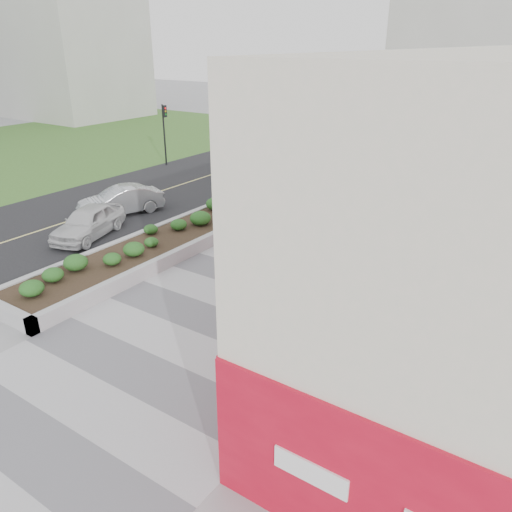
{
  "coord_description": "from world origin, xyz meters",
  "views": [
    {
      "loc": [
        8.76,
        -8.8,
        8.2
      ],
      "look_at": [
        -0.45,
        4.79,
        1.1
      ],
      "focal_mm": 35.0,
      "sensor_mm": 36.0,
      "label": 1
    }
  ],
  "objects_px": {
    "traffic_signal_far": "(164,126)",
    "traffic_signal_near": "(281,138)",
    "car_white": "(88,222)",
    "planter": "(191,229)",
    "car_dark": "(252,161)",
    "skateboarder": "(329,258)",
    "car_silver": "(121,201)"
  },
  "relations": [
    {
      "from": "traffic_signal_far",
      "to": "car_white",
      "type": "relative_size",
      "value": 1.01
    },
    {
      "from": "traffic_signal_near",
      "to": "skateboarder",
      "type": "height_order",
      "value": "traffic_signal_near"
    },
    {
      "from": "planter",
      "to": "car_silver",
      "type": "relative_size",
      "value": 4.24
    },
    {
      "from": "traffic_signal_near",
      "to": "car_dark",
      "type": "relative_size",
      "value": 0.9
    },
    {
      "from": "skateboarder",
      "to": "traffic_signal_far",
      "type": "bearing_deg",
      "value": 159.25
    },
    {
      "from": "traffic_signal_far",
      "to": "car_dark",
      "type": "bearing_deg",
      "value": 16.96
    },
    {
      "from": "traffic_signal_far",
      "to": "car_white",
      "type": "bearing_deg",
      "value": -60.59
    },
    {
      "from": "planter",
      "to": "car_dark",
      "type": "relative_size",
      "value": 3.87
    },
    {
      "from": "traffic_signal_far",
      "to": "skateboarder",
      "type": "xyz_separation_m",
      "value": [
        17.85,
        -10.05,
        -2.07
      ]
    },
    {
      "from": "traffic_signal_far",
      "to": "car_dark",
      "type": "height_order",
      "value": "traffic_signal_far"
    },
    {
      "from": "planter",
      "to": "car_silver",
      "type": "distance_m",
      "value": 5.23
    },
    {
      "from": "planter",
      "to": "car_white",
      "type": "height_order",
      "value": "car_white"
    },
    {
      "from": "car_dark",
      "to": "skateboarder",
      "type": "bearing_deg",
      "value": -42.22
    },
    {
      "from": "traffic_signal_far",
      "to": "traffic_signal_near",
      "type": "bearing_deg",
      "value": 3.11
    },
    {
      "from": "traffic_signal_near",
      "to": "car_white",
      "type": "height_order",
      "value": "traffic_signal_near"
    },
    {
      "from": "planter",
      "to": "traffic_signal_far",
      "type": "bearing_deg",
      "value": 137.54
    },
    {
      "from": "traffic_signal_near",
      "to": "car_white",
      "type": "relative_size",
      "value": 1.01
    },
    {
      "from": "car_silver",
      "to": "car_dark",
      "type": "distance_m",
      "value": 11.28
    },
    {
      "from": "car_silver",
      "to": "traffic_signal_far",
      "type": "bearing_deg",
      "value": 143.67
    },
    {
      "from": "car_white",
      "to": "car_dark",
      "type": "xyz_separation_m",
      "value": [
        -0.92,
        14.35,
        -0.03
      ]
    },
    {
      "from": "car_white",
      "to": "car_dark",
      "type": "distance_m",
      "value": 14.38
    },
    {
      "from": "car_dark",
      "to": "planter",
      "type": "bearing_deg",
      "value": -64.73
    },
    {
      "from": "planter",
      "to": "skateboarder",
      "type": "relative_size",
      "value": 13.18
    },
    {
      "from": "traffic_signal_near",
      "to": "traffic_signal_far",
      "type": "xyz_separation_m",
      "value": [
        -9.2,
        -0.5,
        0.0
      ]
    },
    {
      "from": "planter",
      "to": "car_dark",
      "type": "xyz_separation_m",
      "value": [
        -4.81,
        11.87,
        0.26
      ]
    },
    {
      "from": "car_white",
      "to": "skateboarder",
      "type": "bearing_deg",
      "value": -4.44
    },
    {
      "from": "skateboarder",
      "to": "traffic_signal_near",
      "type": "bearing_deg",
      "value": 137.99
    },
    {
      "from": "traffic_signal_far",
      "to": "car_white",
      "type": "xyz_separation_m",
      "value": [
        7.04,
        -12.48,
        -2.05
      ]
    },
    {
      "from": "planter",
      "to": "traffic_signal_near",
      "type": "bearing_deg",
      "value": 99.35
    },
    {
      "from": "car_white",
      "to": "car_silver",
      "type": "relative_size",
      "value": 0.98
    },
    {
      "from": "car_white",
      "to": "car_silver",
      "type": "bearing_deg",
      "value": 95.73
    },
    {
      "from": "planter",
      "to": "skateboarder",
      "type": "distance_m",
      "value": 6.93
    }
  ]
}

